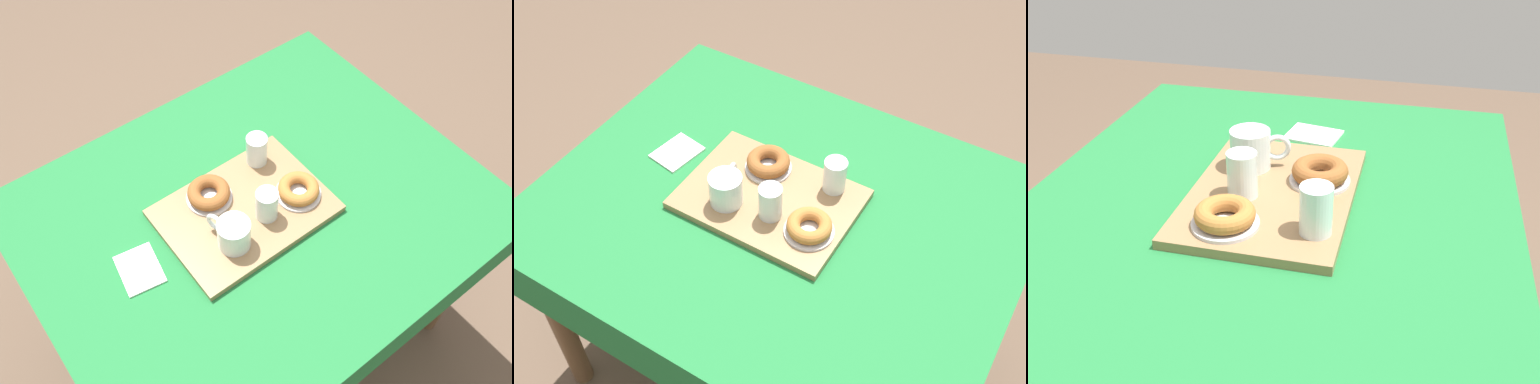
{
  "view_description": "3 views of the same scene",
  "coord_description": "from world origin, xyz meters",
  "views": [
    {
      "loc": [
        0.53,
        0.69,
        2.02
      ],
      "look_at": [
        -0.02,
        -0.03,
        0.79
      ],
      "focal_mm": 38.99,
      "sensor_mm": 36.0,
      "label": 1
    },
    {
      "loc": [
        -0.56,
        0.96,
        2.02
      ],
      "look_at": [
        0.02,
        0.01,
        0.83
      ],
      "focal_mm": 45.28,
      "sensor_mm": 36.0,
      "label": 2
    },
    {
      "loc": [
        -0.97,
        -0.28,
        1.39
      ],
      "look_at": [
        0.03,
        -0.03,
        0.79
      ],
      "focal_mm": 41.52,
      "sensor_mm": 36.0,
      "label": 3
    }
  ],
  "objects": [
    {
      "name": "donut_plate_left",
      "position": [
        -0.11,
        0.04,
        0.79
      ],
      "size": [
        0.13,
        0.13,
        0.01
      ],
      "primitive_type": "cylinder",
      "color": "silver",
      "rests_on": "serving_tray"
    },
    {
      "name": "donut_plate_right",
      "position": [
        0.09,
        -0.09,
        0.79
      ],
      "size": [
        0.13,
        0.13,
        0.01
      ],
      "primitive_type": "cylinder",
      "color": "silver",
      "rests_on": "serving_tray"
    },
    {
      "name": "paper_napkin",
      "position": [
        0.35,
        -0.03,
        0.77
      ],
      "size": [
        0.12,
        0.14,
        0.01
      ],
      "primitive_type": "cube",
      "rotation": [
        0.0,
        0.0,
        -0.17
      ],
      "color": "white",
      "rests_on": "dining_table"
    },
    {
      "name": "sugar_donut_left",
      "position": [
        -0.11,
        0.04,
        0.81
      ],
      "size": [
        0.11,
        0.11,
        0.03
      ],
      "primitive_type": "torus",
      "color": "#A3662D",
      "rests_on": "donut_plate_left"
    },
    {
      "name": "water_glass_near",
      "position": [
        -0.09,
        -0.12,
        0.83
      ],
      "size": [
        0.06,
        0.06,
        0.09
      ],
      "color": "silver",
      "rests_on": "serving_tray"
    },
    {
      "name": "sugar_donut_right",
      "position": [
        0.09,
        -0.09,
        0.81
      ],
      "size": [
        0.12,
        0.12,
        0.04
      ],
      "primitive_type": "torus",
      "color": "brown",
      "rests_on": "donut_plate_right"
    },
    {
      "name": "water_glass_far",
      "position": [
        -0.0,
        0.04,
        0.83
      ],
      "size": [
        0.06,
        0.06,
        0.09
      ],
      "color": "silver",
      "rests_on": "serving_tray"
    },
    {
      "name": "serving_tray",
      "position": [
        0.03,
        -0.01,
        0.78
      ],
      "size": [
        0.45,
        0.32,
        0.02
      ],
      "primitive_type": "cube",
      "color": "olive",
      "rests_on": "dining_table"
    },
    {
      "name": "tea_mug_left",
      "position": [
        0.12,
        0.06,
        0.83
      ],
      "size": [
        0.09,
        0.13,
        0.09
      ],
      "color": "silver",
      "rests_on": "serving_tray"
    },
    {
      "name": "dining_table",
      "position": [
        0.0,
        0.0,
        0.66
      ],
      "size": [
        1.23,
        0.99,
        0.77
      ],
      "color": "#1E6B33",
      "rests_on": "ground"
    }
  ]
}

